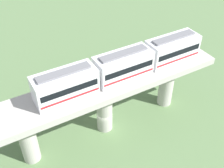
{
  "coord_description": "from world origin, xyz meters",
  "views": [
    {
      "loc": [
        -22.04,
        11.67,
        26.97
      ],
      "look_at": [
        2.5,
        -2.49,
        4.27
      ],
      "focal_mm": 45.99,
      "sensor_mm": 36.0,
      "label": 1
    }
  ],
  "objects": [
    {
      "name": "ground_plane",
      "position": [
        0.0,
        0.0,
        0.0
      ],
      "size": [
        120.0,
        120.0,
        0.0
      ],
      "primitive_type": "plane",
      "color": "#5B7A4C"
    },
    {
      "name": "parked_car_silver",
      "position": [
        9.24,
        -7.97,
        0.74
      ],
      "size": [
        1.86,
        4.22,
        1.76
      ],
      "rotation": [
        0.0,
        0.0,
        -0.01
      ],
      "color": "#B2B5BA",
      "rests_on": "ground"
    },
    {
      "name": "viaduct",
      "position": [
        0.0,
        0.0,
        5.42
      ],
      "size": [
        5.2,
        28.85,
        7.11
      ],
      "color": "#B7B2AA",
      "rests_on": "ground"
    },
    {
      "name": "parked_car_red",
      "position": [
        6.37,
        1.72,
        0.74
      ],
      "size": [
        1.81,
        4.21,
        1.76
      ],
      "rotation": [
        0.0,
        0.0,
        -0.0
      ],
      "color": "red",
      "rests_on": "ground"
    },
    {
      "name": "train",
      "position": [
        0.0,
        -2.49,
        8.64
      ],
      "size": [
        2.64,
        20.5,
        3.24
      ],
      "color": "silver",
      "rests_on": "viaduct"
    }
  ]
}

